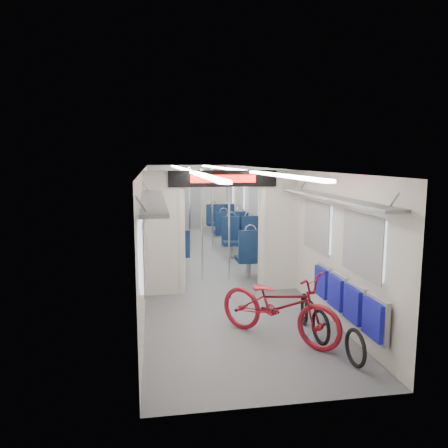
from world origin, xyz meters
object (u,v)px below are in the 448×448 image
at_px(flip_bench, 346,298).
at_px(bike_hoop_b, 321,329).
at_px(seat_bay_far_left, 165,223).
at_px(bike_hoop_c, 304,310).
at_px(bicycle, 279,305).
at_px(stanchion_far_left, 190,210).
at_px(seat_bay_far_right, 226,223).
at_px(stanchion_near_left, 202,226).
at_px(stanchion_far_right, 212,210).
at_px(seat_bay_near_left, 168,242).
at_px(bike_hoop_a, 355,350).
at_px(stanchion_near_right, 229,226).
at_px(seat_bay_near_right, 250,243).

relative_size(flip_bench, bike_hoop_b, 4.35).
bearing_deg(seat_bay_far_left, bike_hoop_b, -76.94).
height_order(bike_hoop_c, seat_bay_far_left, seat_bay_far_left).
relative_size(bike_hoop_c, seat_bay_far_left, 0.21).
bearing_deg(bike_hoop_c, bicycle, -138.49).
bearing_deg(stanchion_far_left, seat_bay_far_right, 50.77).
bearing_deg(bike_hoop_b, flip_bench, 20.54).
bearing_deg(bike_hoop_b, bike_hoop_c, 87.01).
distance_m(stanchion_near_left, stanchion_far_left, 2.92).
relative_size(bicycle, seat_bay_far_right, 0.85).
height_order(bike_hoop_c, stanchion_far_left, stanchion_far_left).
height_order(seat_bay_far_right, stanchion_far_right, stanchion_far_right).
bearing_deg(stanchion_far_right, seat_bay_far_left, 125.49).
bearing_deg(seat_bay_near_left, bike_hoop_b, -69.56).
relative_size(bike_hoop_a, stanchion_far_left, 0.21).
height_order(bicycle, stanchion_near_right, stanchion_near_right).
relative_size(seat_bay_far_left, stanchion_far_left, 1.01).
height_order(bike_hoop_a, seat_bay_far_right, seat_bay_far_right).
bearing_deg(seat_bay_far_right, bike_hoop_b, -90.02).
relative_size(bike_hoop_a, seat_bay_near_right, 0.21).
xyz_separation_m(flip_bench, seat_bay_near_right, (-0.42, 4.27, -0.00)).
bearing_deg(bicycle, bike_hoop_b, -71.79).
relative_size(seat_bay_near_right, seat_bay_far_right, 1.04).
bearing_deg(bike_hoop_c, bike_hoop_b, -92.99).
relative_size(bicycle, flip_bench, 0.88).
bearing_deg(stanchion_near_right, bicycle, -86.95).
bearing_deg(stanchion_near_right, bike_hoop_b, -78.60).
distance_m(bike_hoop_b, stanchion_far_right, 6.40).
bearing_deg(stanchion_far_left, stanchion_near_left, -90.04).
bearing_deg(bicycle, flip_bench, -50.70).
height_order(flip_bench, stanchion_far_left, stanchion_far_left).
distance_m(seat_bay_far_right, stanchion_far_right, 1.75).
xyz_separation_m(bike_hoop_a, stanchion_near_left, (-1.40, 4.08, 0.94)).
relative_size(bike_hoop_b, seat_bay_far_right, 0.22).
relative_size(stanchion_near_left, stanchion_near_right, 1.00).
height_order(seat_bay_far_left, stanchion_far_left, stanchion_far_left).
bearing_deg(stanchion_near_left, flip_bench, -62.94).
distance_m(stanchion_near_right, stanchion_far_right, 2.95).
relative_size(bicycle, stanchion_far_left, 0.82).
xyz_separation_m(seat_bay_far_left, stanchion_far_left, (0.64, -1.73, 0.58)).
xyz_separation_m(seat_bay_near_left, stanchion_far_right, (1.25, 1.29, 0.62)).
relative_size(seat_bay_far_left, stanchion_near_left, 1.01).
height_order(bike_hoop_b, stanchion_far_right, stanchion_far_right).
bearing_deg(bike_hoop_b, bike_hoop_a, -76.10).
height_order(bike_hoop_c, seat_bay_near_right, seat_bay_near_right).
xyz_separation_m(bike_hoop_a, bike_hoop_c, (-0.13, 1.45, -0.00)).
relative_size(flip_bench, seat_bay_near_left, 1.09).
xyz_separation_m(bike_hoop_b, bike_hoop_c, (0.04, 0.76, -0.01)).
distance_m(seat_bay_near_right, stanchion_near_left, 1.71).
relative_size(bike_hoop_a, seat_bay_far_left, 0.21).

